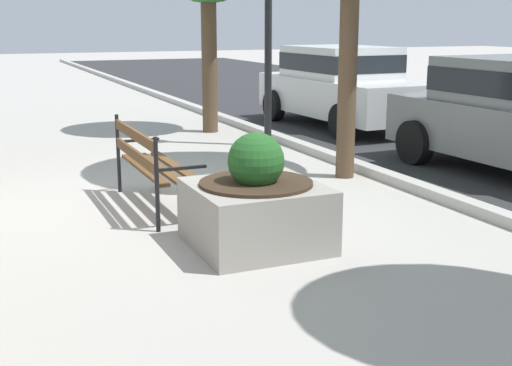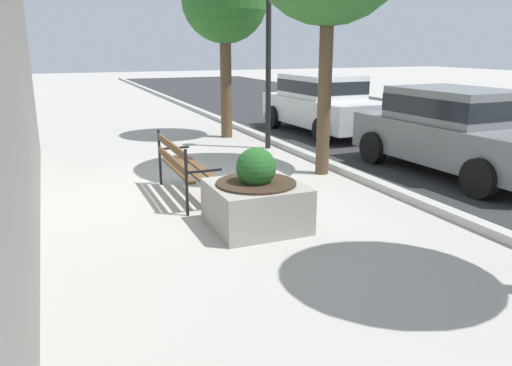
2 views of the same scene
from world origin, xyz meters
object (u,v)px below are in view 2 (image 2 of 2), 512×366
object	(u,v)px
concrete_planter	(256,199)
parked_car_grey	(456,128)
lamp_post	(269,34)
park_bench	(182,164)
parked_car_white	(323,102)
street_tree_near_bench	(225,1)

from	to	relation	value
concrete_planter	parked_car_grey	bearing A→B (deg)	105.81
concrete_planter	lamp_post	bearing A→B (deg)	154.45
park_bench	concrete_planter	world-z (taller)	concrete_planter
concrete_planter	parked_car_white	size ratio (longest dim) A/B	0.28
parked_car_grey	street_tree_near_bench	bearing A→B (deg)	-153.39
concrete_planter	parked_car_grey	size ratio (longest dim) A/B	0.28
lamp_post	parked_car_grey	bearing A→B (deg)	32.71
street_tree_near_bench	parked_car_grey	world-z (taller)	street_tree_near_bench
parked_car_grey	parked_car_white	bearing A→B (deg)	180.00
street_tree_near_bench	parked_car_grey	bearing A→B (deg)	26.61
park_bench	lamp_post	distance (m)	4.63
concrete_planter	parked_car_white	distance (m)	7.64
lamp_post	concrete_planter	bearing A→B (deg)	-25.55
park_bench	parked_car_white	xyz separation A→B (m)	(-4.48, 5.05, 0.30)
street_tree_near_bench	park_bench	bearing A→B (deg)	-26.61
street_tree_near_bench	lamp_post	size ratio (longest dim) A/B	1.15
street_tree_near_bench	parked_car_white	xyz separation A→B (m)	(0.36, 2.63, -2.52)
street_tree_near_bench	lamp_post	distance (m)	1.98
parked_car_white	lamp_post	distance (m)	3.14
parked_car_white	concrete_planter	bearing A→B (deg)	-36.21
park_bench	concrete_planter	bearing A→B (deg)	18.16
park_bench	parked_car_white	world-z (taller)	parked_car_white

